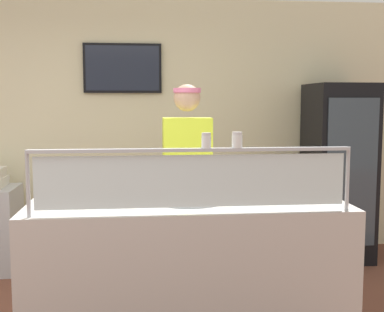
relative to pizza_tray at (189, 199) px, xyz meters
name	(u,v)px	position (x,y,z in m)	size (l,w,h in m)	color
ground_plane	(181,302)	(-0.02, 0.57, -0.97)	(12.00, 12.00, 0.00)	brown
shop_rear_unit	(169,127)	(-0.02, 2.03, 0.39)	(6.53, 0.13, 2.70)	beige
serving_counter	(189,273)	(-0.02, -0.09, -0.49)	(2.13, 0.69, 0.95)	#BCB7B2
sneeze_guard	(193,172)	(-0.02, -0.37, 0.24)	(1.96, 0.06, 0.40)	#B2B5BC
pizza_tray	(189,199)	(0.00, 0.00, 0.00)	(0.49, 0.49, 0.04)	#9EA0A8
pizza_server	(195,196)	(0.03, -0.02, 0.02)	(0.07, 0.28, 0.01)	#ADAFB7
parmesan_shaker	(206,141)	(0.06, -0.37, 0.42)	(0.06, 0.06, 0.09)	white
pepper_flake_shaker	(237,141)	(0.25, -0.37, 0.42)	(0.06, 0.06, 0.10)	white
worker_figure	(188,180)	(0.04, 0.56, 0.04)	(0.41, 0.50, 1.76)	#23232D
drink_fridge	(338,172)	(1.70, 1.58, -0.06)	(0.60, 0.68, 1.81)	black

